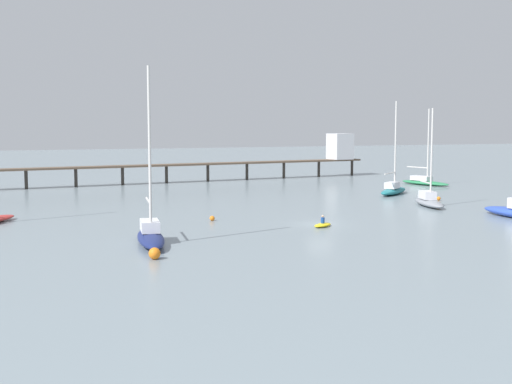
# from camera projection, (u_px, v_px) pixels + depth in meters

# --- Properties ---
(ground_plane) EXTENTS (400.00, 400.00, 0.00)m
(ground_plane) POSITION_uv_depth(u_px,v_px,m) (319.00, 224.00, 65.92)
(ground_plane) COLOR gray
(pier) EXTENTS (68.68, 10.05, 7.97)m
(pier) POSITION_uv_depth(u_px,v_px,m) (272.00, 155.00, 119.46)
(pier) COLOR brown
(pier) RESTS_ON ground_plane
(sailboat_gray) EXTENTS (3.97, 8.07, 11.69)m
(sailboat_gray) POSITION_uv_depth(u_px,v_px,m) (429.00, 200.00, 80.00)
(sailboat_gray) COLOR gray
(sailboat_gray) RESTS_ON ground_plane
(sailboat_teal) EXTENTS (7.85, 6.91, 12.96)m
(sailboat_teal) POSITION_uv_depth(u_px,v_px,m) (393.00, 189.00, 93.32)
(sailboat_teal) COLOR #1E727A
(sailboat_teal) RESTS_ON ground_plane
(sailboat_green) EXTENTS (4.82, 9.44, 12.22)m
(sailboat_green) POSITION_uv_depth(u_px,v_px,m) (424.00, 181.00, 107.72)
(sailboat_green) COLOR #287F4C
(sailboat_green) RESTS_ON ground_plane
(sailboat_navy) EXTENTS (3.27, 9.39, 14.50)m
(sailboat_navy) POSITION_uv_depth(u_px,v_px,m) (150.00, 233.00, 55.08)
(sailboat_navy) COLOR navy
(sailboat_navy) RESTS_ON ground_plane
(dinghy_yellow) EXTENTS (2.65, 2.23, 1.14)m
(dinghy_yellow) POSITION_uv_depth(u_px,v_px,m) (323.00, 225.00, 64.29)
(dinghy_yellow) COLOR yellow
(dinghy_yellow) RESTS_ON ground_plane
(mooring_buoy_inner) EXTENTS (0.51, 0.51, 0.51)m
(mooring_buoy_inner) POSITION_uv_depth(u_px,v_px,m) (439.00, 198.00, 86.13)
(mooring_buoy_inner) COLOR orange
(mooring_buoy_inner) RESTS_ON ground_plane
(mooring_buoy_outer) EXTENTS (0.53, 0.53, 0.53)m
(mooring_buoy_outer) POSITION_uv_depth(u_px,v_px,m) (212.00, 218.00, 68.17)
(mooring_buoy_outer) COLOR orange
(mooring_buoy_outer) RESTS_ON ground_plane
(mooring_buoy_mid) EXTENTS (0.88, 0.88, 0.88)m
(mooring_buoy_mid) POSITION_uv_depth(u_px,v_px,m) (155.00, 253.00, 48.92)
(mooring_buoy_mid) COLOR orange
(mooring_buoy_mid) RESTS_ON ground_plane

